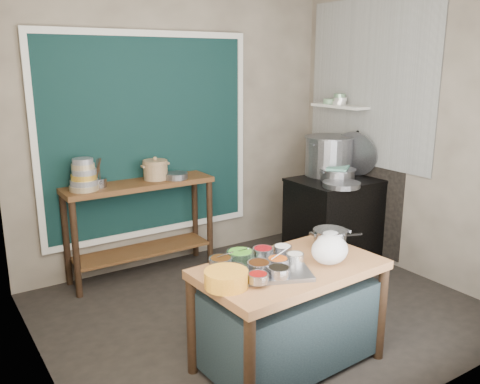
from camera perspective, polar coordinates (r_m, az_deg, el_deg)
floor at (r=4.48m, az=2.48°, el=-13.24°), size 3.50×3.00×0.02m
back_wall at (r=5.31m, az=-6.95°, el=7.08°), size 3.50×0.02×2.80m
left_wall at (r=3.33m, az=-22.67°, el=1.66°), size 0.02×3.00×2.80m
right_wall at (r=5.24m, az=18.59°, el=6.34°), size 0.02×3.00×2.80m
curtain_panel at (r=5.14m, az=-10.25°, el=6.15°), size 2.10×0.02×1.90m
curtain_frame at (r=5.13m, az=-10.21°, el=6.13°), size 2.22×0.03×2.02m
tile_panel at (r=5.54m, az=14.29°, el=11.73°), size 0.02×1.70×1.70m
soot_patch at (r=5.78m, az=12.89°, el=0.35°), size 0.01×1.30×1.30m
wall_shelf at (r=5.69m, az=11.16°, el=9.44°), size 0.22×0.70×0.03m
prep_table at (r=3.61m, az=5.50°, el=-13.70°), size 1.29×0.79×0.75m
back_counter at (r=5.09m, az=-11.04°, el=-4.10°), size 1.45×0.40×0.95m
stove_block at (r=5.52m, az=10.64°, el=-3.17°), size 0.90×0.68×0.85m
stove_top at (r=5.40m, az=10.86°, el=1.28°), size 0.92×0.69×0.03m
condiment_tray at (r=3.34m, az=2.29°, el=-8.68°), size 0.74×0.64×0.03m
condiment_bowls at (r=3.32m, az=1.76°, el=-7.92°), size 0.65×0.49×0.07m
yellow_basin at (r=3.11m, az=-1.56°, el=-9.71°), size 0.34×0.34×0.10m
saucepan at (r=3.77m, az=10.06°, el=-5.20°), size 0.32×0.32×0.14m
plastic_bag_a at (r=3.48m, az=10.05°, el=-6.43°), size 0.32×0.30×0.20m
plastic_bag_b at (r=3.70m, az=10.08°, el=-5.47°), size 0.21×0.18×0.15m
bowl_stack at (r=4.75m, az=-17.13°, el=1.70°), size 0.26×0.26×0.29m
utensil_cup at (r=4.84m, az=-15.52°, el=1.02°), size 0.14×0.14×0.08m
ceramic_crock at (r=5.03m, az=-9.47°, el=2.37°), size 0.28×0.28×0.17m
wide_bowl at (r=5.04m, az=-7.20°, el=1.82°), size 0.29×0.29×0.06m
stock_pot at (r=5.53m, az=9.93°, el=4.02°), size 0.59×0.59×0.42m
pot_lid at (r=5.54m, az=12.78°, el=4.20°), size 0.28×0.50×0.48m
steamer at (r=5.33m, az=10.89°, el=1.95°), size 0.43×0.43×0.12m
green_cloth at (r=5.31m, az=10.93°, el=2.70°), size 0.33×0.32×0.02m
shallow_pan at (r=5.06m, az=11.32°, el=0.83°), size 0.46×0.46×0.05m
shelf_bowl_stack at (r=5.69m, az=11.15°, el=10.15°), size 0.15×0.15×0.12m
shelf_bowl_green at (r=5.80m, az=10.09°, el=10.00°), size 0.18×0.18×0.05m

